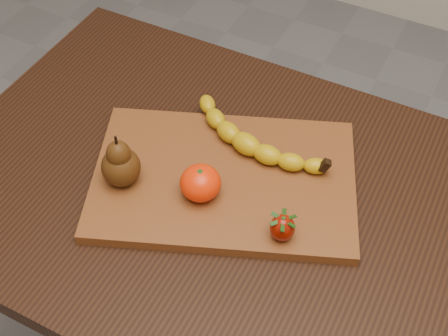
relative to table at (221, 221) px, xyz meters
The scene contains 6 objects.
table is the anchor object (origin of this frame).
cutting_board 0.11m from the table, 85.94° to the left, with size 0.45×0.30×0.02m, color brown.
banana 0.16m from the table, 83.12° to the left, with size 0.24×0.06×0.04m, color #C49F09, non-canonical shape.
pear 0.24m from the table, 153.30° to the right, with size 0.07×0.07×0.10m, color #47270B, non-canonical shape.
mandarin 0.15m from the table, 109.90° to the right, with size 0.07×0.07×0.06m, color #F92C02.
strawberry 0.21m from the table, 22.92° to the right, with size 0.04×0.04×0.05m, color #861003, non-canonical shape.
Camera 1 is at (0.32, -0.61, 1.60)m, focal length 50.00 mm.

